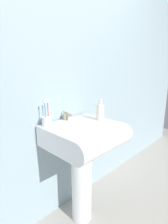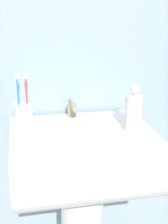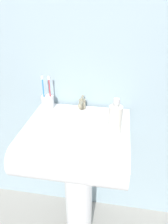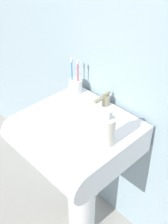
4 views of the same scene
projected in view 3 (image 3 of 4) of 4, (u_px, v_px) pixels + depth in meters
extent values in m
cube|color=#9EB7C1|center=(86.00, 51.00, 1.22)|extent=(5.00, 0.05, 2.40)
cylinder|color=white|center=(79.00, 193.00, 1.39)|extent=(0.17, 0.17, 0.72)
cube|color=white|center=(78.00, 137.00, 1.18)|extent=(0.54, 0.44, 0.16)
cylinder|color=white|center=(68.00, 164.00, 0.99)|extent=(0.54, 0.16, 0.16)
cylinder|color=tan|center=(82.00, 104.00, 1.29)|extent=(0.04, 0.04, 0.06)
cylinder|color=tan|center=(81.00, 103.00, 1.24)|extent=(0.02, 0.08, 0.02)
cube|color=tan|center=(82.00, 98.00, 1.27)|extent=(0.01, 0.06, 0.01)
cylinder|color=white|center=(48.00, 102.00, 1.29)|extent=(0.08, 0.08, 0.08)
cylinder|color=#338CD8|center=(44.00, 93.00, 1.26)|extent=(0.01, 0.01, 0.17)
cube|color=white|center=(42.00, 78.00, 1.21)|extent=(0.01, 0.01, 0.02)
cylinder|color=#D83F4C|center=(50.00, 93.00, 1.27)|extent=(0.01, 0.01, 0.16)
cube|color=white|center=(49.00, 78.00, 1.22)|extent=(0.01, 0.01, 0.02)
cylinder|color=silver|center=(115.00, 119.00, 1.06)|extent=(0.07, 0.07, 0.14)
cylinder|color=silver|center=(116.00, 105.00, 1.02)|extent=(0.02, 0.02, 0.02)
cylinder|color=silver|center=(117.00, 101.00, 1.01)|extent=(0.03, 0.03, 0.03)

